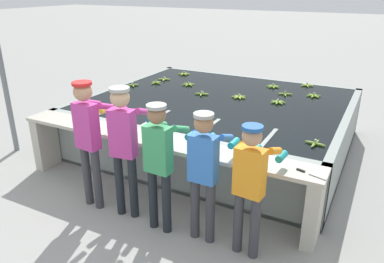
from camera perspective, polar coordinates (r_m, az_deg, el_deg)
ground_plane at (r=5.35m, az=-6.70°, el=-11.06°), size 80.00×80.00×0.00m
wash_tank at (r=7.02m, az=4.04°, el=1.38°), size 4.52×3.88×0.92m
work_ledge at (r=5.20m, az=-5.62°, el=-3.83°), size 4.52×0.45×0.92m
worker_0 at (r=5.03m, az=-15.41°, el=-0.12°), size 0.45×0.74×1.76m
worker_1 at (r=4.72m, az=-10.27°, el=-1.22°), size 0.47×0.75×1.75m
worker_2 at (r=4.41m, az=-4.92°, el=-3.78°), size 0.42×0.72×1.63m
worker_3 at (r=4.23m, az=1.92°, el=-5.23°), size 0.41×0.71×1.60m
worker_4 at (r=4.06m, az=8.93°, el=-7.23°), size 0.45×0.72×1.56m
banana_bunch_floating_0 at (r=7.84m, az=-9.05°, el=7.01°), size 0.23×0.23×0.08m
banana_bunch_floating_1 at (r=7.11m, az=1.50°, el=5.76°), size 0.28×0.28×0.08m
banana_bunch_floating_2 at (r=8.26m, az=-4.26°, el=7.96°), size 0.27×0.27×0.08m
banana_bunch_floating_3 at (r=7.34m, az=18.06°, el=5.21°), size 0.27×0.28×0.08m
banana_bunch_floating_4 at (r=6.77m, az=12.96°, el=4.39°), size 0.28×0.28×0.08m
banana_bunch_floating_5 at (r=7.79m, az=-0.56°, el=7.18°), size 0.27×0.28×0.08m
banana_bunch_floating_6 at (r=7.81m, az=12.25°, el=6.73°), size 0.28×0.28×0.08m
banana_bunch_floating_7 at (r=5.14m, az=18.27°, el=-1.74°), size 0.28×0.28×0.08m
banana_bunch_floating_8 at (r=7.97m, az=-5.51°, el=7.42°), size 0.28×0.28×0.08m
banana_bunch_floating_9 at (r=6.96m, az=7.16°, el=5.25°), size 0.28×0.28×0.08m
banana_bunch_floating_10 at (r=8.73m, az=-1.23°, el=8.76°), size 0.27×0.28×0.08m
banana_bunch_floating_11 at (r=8.08m, az=17.12°, el=6.76°), size 0.27×0.28×0.08m
banana_bunch_floating_12 at (r=7.32m, az=14.01°, el=5.58°), size 0.28×0.28×0.08m
knife_0 at (r=4.36m, az=17.05°, el=-5.96°), size 0.34×0.13×0.02m
support_post_left at (r=7.23m, az=-27.10°, el=9.12°), size 0.09×0.09×3.20m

